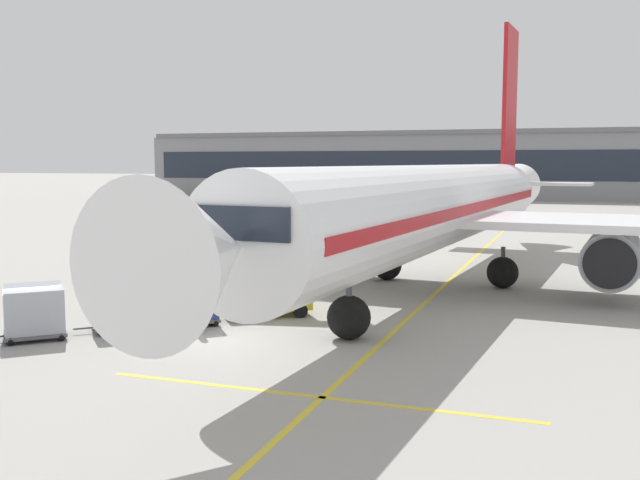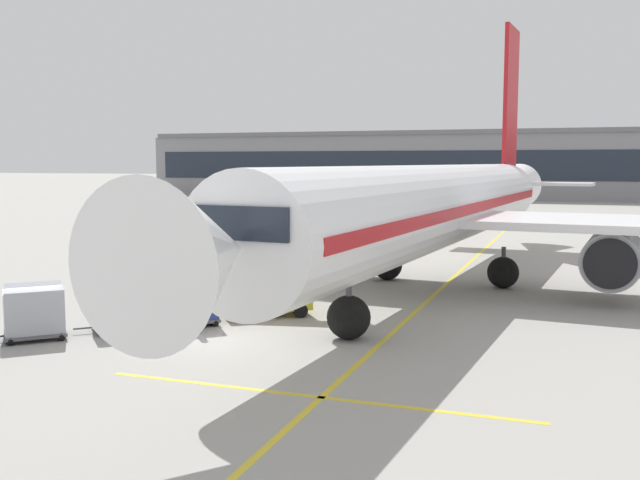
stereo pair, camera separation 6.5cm
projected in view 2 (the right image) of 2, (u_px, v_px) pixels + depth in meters
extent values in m
plane|color=#9E9B93|center=(208.00, 340.00, 24.78)|extent=(600.00, 600.00, 0.00)
cylinder|color=white|center=(435.00, 207.00, 34.24)|extent=(6.93, 36.00, 3.95)
cube|color=red|center=(435.00, 207.00, 34.24)|extent=(6.84, 34.58, 0.47)
cone|color=white|center=(196.00, 256.00, 16.27)|extent=(4.06, 4.25, 3.75)
cone|color=white|center=(512.00, 187.00, 53.24)|extent=(3.87, 6.57, 3.35)
cube|color=white|center=(271.00, 212.00, 38.95)|extent=(17.54, 8.56, 0.36)
cylinder|color=#93969E|center=(288.00, 240.00, 37.89)|extent=(2.83, 4.84, 2.45)
cylinder|color=black|center=(266.00, 245.00, 35.74)|extent=(2.08, 0.29, 2.08)
cylinder|color=#93969E|center=(613.00, 257.00, 31.34)|extent=(2.83, 4.84, 2.45)
cylinder|color=black|center=(610.00, 264.00, 29.19)|extent=(2.08, 0.29, 2.08)
cube|color=red|center=(511.00, 105.00, 51.18)|extent=(0.64, 4.30, 10.74)
cube|color=white|center=(508.00, 183.00, 51.50)|extent=(11.76, 3.82, 0.20)
cube|color=#1E2633|center=(256.00, 221.00, 18.70)|extent=(2.90, 2.00, 0.87)
cylinder|color=#47474C|center=(349.00, 300.00, 24.81)|extent=(0.22, 0.22, 1.25)
sphere|color=black|center=(349.00, 317.00, 24.87)|extent=(1.53, 1.53, 1.53)
cylinder|color=#47474C|center=(388.00, 253.00, 37.36)|extent=(0.22, 0.22, 1.25)
sphere|color=black|center=(387.00, 265.00, 37.42)|extent=(1.53, 1.53, 1.53)
cylinder|color=#47474C|center=(503.00, 260.00, 34.91)|extent=(0.22, 0.22, 1.25)
sphere|color=black|center=(503.00, 272.00, 34.98)|extent=(1.53, 1.53, 1.53)
cube|color=gold|center=(267.00, 303.00, 28.66)|extent=(3.67, 3.33, 0.44)
cube|color=black|center=(241.00, 289.00, 28.66)|extent=(0.82, 0.81, 0.70)
cylinder|color=#333338|center=(258.00, 287.00, 28.86)|extent=(0.08, 0.08, 0.80)
cube|color=gold|center=(293.00, 266.00, 28.83)|extent=(4.24, 3.53, 2.63)
cube|color=black|center=(293.00, 264.00, 28.82)|extent=(4.03, 3.33, 2.47)
cube|color=#333338|center=(296.00, 264.00, 28.40)|extent=(3.68, 2.83, 2.65)
cube|color=#333338|center=(290.00, 261.00, 29.24)|extent=(3.68, 2.83, 2.65)
cylinder|color=black|center=(300.00, 311.00, 28.35)|extent=(0.57, 0.50, 0.56)
cylinder|color=black|center=(291.00, 304.00, 29.74)|extent=(0.57, 0.50, 0.56)
cylinder|color=black|center=(241.00, 315.00, 27.63)|extent=(0.57, 0.50, 0.56)
cylinder|color=black|center=(234.00, 307.00, 29.03)|extent=(0.57, 0.50, 0.56)
cube|color=#515156|center=(190.00, 319.00, 27.13)|extent=(2.55, 2.54, 0.12)
cylinder|color=#4C4C51|center=(153.00, 323.00, 26.59)|extent=(0.56, 0.53, 0.07)
cube|color=navy|center=(189.00, 298.00, 27.05)|extent=(2.41, 2.40, 1.50)
cube|color=navy|center=(186.00, 283.00, 27.36)|extent=(1.91, 1.87, 0.74)
cube|color=silver|center=(163.00, 300.00, 26.66)|extent=(1.01, 1.06, 1.38)
sphere|color=black|center=(165.00, 319.00, 27.44)|extent=(0.30, 0.30, 0.30)
sphere|color=black|center=(172.00, 326.00, 26.20)|extent=(0.30, 0.30, 0.30)
sphere|color=black|center=(206.00, 315.00, 28.08)|extent=(0.30, 0.30, 0.30)
sphere|color=black|center=(215.00, 323.00, 26.84)|extent=(0.30, 0.30, 0.30)
cube|color=#515156|center=(122.00, 324.00, 26.26)|extent=(2.55, 2.54, 0.12)
cylinder|color=#4C4C51|center=(83.00, 328.00, 25.71)|extent=(0.56, 0.53, 0.07)
cube|color=navy|center=(122.00, 303.00, 26.17)|extent=(2.41, 2.40, 1.50)
cube|color=navy|center=(119.00, 287.00, 26.49)|extent=(1.91, 1.87, 0.74)
cube|color=silver|center=(94.00, 305.00, 25.78)|extent=(1.01, 1.06, 1.38)
sphere|color=black|center=(97.00, 324.00, 26.56)|extent=(0.30, 0.30, 0.30)
sphere|color=black|center=(102.00, 332.00, 25.32)|extent=(0.30, 0.30, 0.30)
sphere|color=black|center=(141.00, 320.00, 27.20)|extent=(0.30, 0.30, 0.30)
sphere|color=black|center=(148.00, 328.00, 25.96)|extent=(0.30, 0.30, 0.30)
cube|color=#515156|center=(35.00, 333.00, 24.97)|extent=(2.55, 2.54, 0.12)
cube|color=#9EA3AD|center=(34.00, 310.00, 24.88)|extent=(2.41, 2.40, 1.50)
cube|color=#9EA3AD|center=(33.00, 293.00, 25.20)|extent=(1.91, 1.87, 0.74)
cube|color=silver|center=(4.00, 312.00, 24.49)|extent=(1.01, 1.06, 1.38)
sphere|color=black|center=(10.00, 333.00, 25.27)|extent=(0.30, 0.30, 0.30)
sphere|color=black|center=(11.00, 341.00, 24.03)|extent=(0.30, 0.30, 0.30)
sphere|color=black|center=(58.00, 328.00, 25.91)|extent=(0.30, 0.30, 0.30)
sphere|color=black|center=(61.00, 337.00, 24.68)|extent=(0.30, 0.30, 0.30)
cylinder|color=black|center=(210.00, 313.00, 27.14)|extent=(0.15, 0.15, 0.86)
cylinder|color=black|center=(210.00, 314.00, 26.96)|extent=(0.15, 0.15, 0.86)
cube|color=yellow|center=(210.00, 295.00, 26.97)|extent=(0.38, 0.45, 0.58)
cube|color=white|center=(213.00, 295.00, 26.98)|extent=(0.15, 0.31, 0.08)
sphere|color=#9E7051|center=(210.00, 284.00, 26.92)|extent=(0.21, 0.21, 0.21)
sphere|color=yellow|center=(210.00, 282.00, 26.92)|extent=(0.23, 0.23, 0.23)
cylinder|color=yellow|center=(210.00, 295.00, 27.21)|extent=(0.09, 0.09, 0.56)
cylinder|color=yellow|center=(210.00, 297.00, 26.74)|extent=(0.09, 0.09, 0.56)
cylinder|color=black|center=(157.00, 315.00, 26.88)|extent=(0.15, 0.15, 0.86)
cylinder|color=black|center=(153.00, 316.00, 26.75)|extent=(0.15, 0.15, 0.86)
cube|color=yellow|center=(155.00, 296.00, 26.73)|extent=(0.37, 0.44, 0.58)
cube|color=white|center=(157.00, 297.00, 26.65)|extent=(0.15, 0.32, 0.08)
sphere|color=brown|center=(154.00, 285.00, 26.69)|extent=(0.21, 0.21, 0.21)
sphere|color=yellow|center=(154.00, 283.00, 26.68)|extent=(0.23, 0.23, 0.23)
cylinder|color=yellow|center=(160.00, 296.00, 26.91)|extent=(0.09, 0.09, 0.56)
cylinder|color=yellow|center=(149.00, 298.00, 26.57)|extent=(0.09, 0.09, 0.56)
cylinder|color=black|center=(198.00, 321.00, 25.76)|extent=(0.15, 0.15, 0.86)
cylinder|color=black|center=(197.00, 320.00, 25.93)|extent=(0.15, 0.15, 0.86)
cube|color=yellow|center=(197.00, 301.00, 25.77)|extent=(0.43, 0.44, 0.58)
cube|color=white|center=(194.00, 301.00, 25.72)|extent=(0.24, 0.26, 0.08)
sphere|color=beige|center=(197.00, 290.00, 25.72)|extent=(0.21, 0.21, 0.21)
sphere|color=yellow|center=(197.00, 288.00, 25.71)|extent=(0.23, 0.23, 0.23)
cylinder|color=yellow|center=(199.00, 304.00, 25.55)|extent=(0.09, 0.09, 0.56)
cylinder|color=yellow|center=(196.00, 301.00, 25.99)|extent=(0.09, 0.09, 0.56)
cube|color=black|center=(292.00, 280.00, 37.27)|extent=(0.67, 0.67, 0.05)
cone|color=orange|center=(292.00, 273.00, 37.23)|extent=(0.54, 0.54, 0.71)
cylinder|color=white|center=(292.00, 272.00, 37.23)|extent=(0.29, 0.29, 0.08)
cube|color=yellow|center=(440.00, 290.00, 34.56)|extent=(0.20, 110.00, 0.01)
cube|color=yellow|center=(310.00, 396.00, 18.87)|extent=(12.00, 0.20, 0.01)
cube|color=gray|center=(532.00, 167.00, 119.39)|extent=(135.23, 14.04, 10.59)
cube|color=#1E2633|center=(530.00, 165.00, 112.75)|extent=(131.17, 0.10, 4.77)
cube|color=slate|center=(533.00, 132.00, 117.47)|extent=(133.88, 11.93, 0.70)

